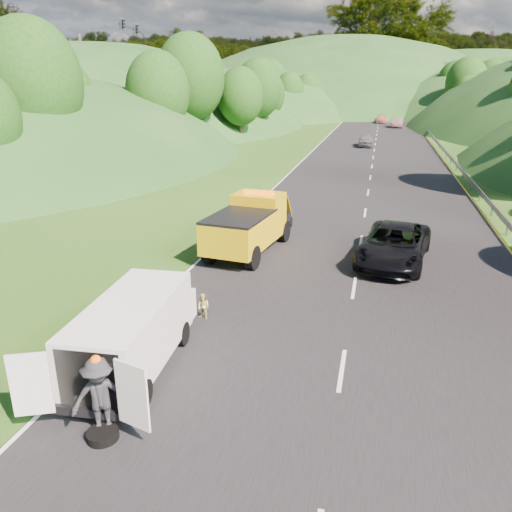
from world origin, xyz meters
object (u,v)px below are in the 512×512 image
(woman, at_px, (169,318))
(spare_tire, at_px, (103,439))
(tow_truck, at_px, (250,224))
(worker, at_px, (105,435))
(suitcase, at_px, (129,300))
(passing_suv, at_px, (392,262))
(white_van, at_px, (134,330))
(child, at_px, (204,319))

(woman, bearing_deg, spare_tire, 159.40)
(tow_truck, distance_m, worker, 13.36)
(suitcase, bearing_deg, tow_truck, 69.97)
(woman, xyz_separation_m, worker, (0.93, -5.83, 0.00))
(worker, distance_m, passing_suv, 14.80)
(white_van, relative_size, woman, 3.55)
(white_van, relative_size, passing_suv, 1.03)
(worker, height_order, passing_suv, worker)
(passing_suv, bearing_deg, spare_tire, -106.38)
(passing_suv, bearing_deg, worker, -106.78)
(tow_truck, height_order, passing_suv, tow_truck)
(tow_truck, xyz_separation_m, suitcase, (-2.57, -7.06, -0.99))
(tow_truck, height_order, woman, tow_truck)
(tow_truck, distance_m, child, 7.38)
(worker, height_order, spare_tire, worker)
(worker, bearing_deg, spare_tire, -98.94)
(woman, distance_m, spare_tire, 6.05)
(woman, relative_size, spare_tire, 2.36)
(woman, height_order, child, woman)
(white_van, bearing_deg, passing_suv, 52.55)
(white_van, bearing_deg, worker, -82.55)
(suitcase, xyz_separation_m, spare_tire, (2.63, -6.38, -0.32))
(spare_tire, bearing_deg, suitcase, 112.40)
(tow_truck, xyz_separation_m, spare_tire, (0.06, -13.44, -1.31))
(white_van, xyz_separation_m, suitcase, (-2.04, 3.51, -0.86))
(white_van, height_order, spare_tire, white_van)
(spare_tire, bearing_deg, tow_truck, 90.24)
(child, xyz_separation_m, worker, (-0.25, -6.05, 0.00))
(tow_truck, xyz_separation_m, child, (0.26, -7.25, -1.31))
(woman, relative_size, passing_suv, 0.29)
(worker, relative_size, spare_tire, 2.70)
(suitcase, bearing_deg, woman, -13.94)
(spare_tire, bearing_deg, white_van, 101.56)
(passing_suv, bearing_deg, tow_truck, -170.79)
(woman, bearing_deg, child, -109.48)
(tow_truck, xyz_separation_m, worker, (0.01, -13.30, -1.31))
(worker, relative_size, suitcase, 3.03)
(child, distance_m, worker, 6.05)
(child, bearing_deg, passing_suv, 70.09)
(worker, bearing_deg, child, 60.14)
(child, relative_size, worker, 0.46)
(worker, distance_m, spare_tire, 0.15)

